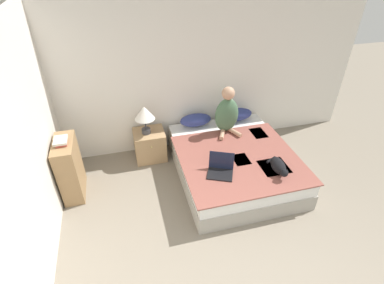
% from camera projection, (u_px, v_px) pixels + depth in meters
% --- Properties ---
extents(wall_back, '(5.59, 0.05, 2.55)m').
position_uv_depth(wall_back, '(200.00, 75.00, 4.84)').
color(wall_back, silver).
rests_on(wall_back, ground_plane).
extents(wall_side, '(0.05, 4.70, 2.55)m').
position_uv_depth(wall_side, '(21.00, 171.00, 2.87)').
color(wall_side, silver).
rests_on(wall_side, ground_plane).
extents(bed, '(1.71, 2.01, 0.47)m').
position_uv_depth(bed, '(233.00, 163.00, 4.63)').
color(bed, '#9E998E').
rests_on(bed, ground_plane).
extents(pillow_near, '(0.53, 0.26, 0.21)m').
position_uv_depth(pillow_near, '(196.00, 120.00, 5.04)').
color(pillow_near, navy).
rests_on(pillow_near, bed).
extents(pillow_far, '(0.53, 0.26, 0.21)m').
position_uv_depth(pillow_far, '(237.00, 114.00, 5.19)').
color(pillow_far, navy).
rests_on(pillow_far, bed).
extents(person_sitting, '(0.39, 0.38, 0.78)m').
position_uv_depth(person_sitting, '(227.00, 113.00, 4.76)').
color(person_sitting, '#476B4C').
rests_on(person_sitting, bed).
extents(cat_tabby, '(0.21, 0.51, 0.18)m').
position_uv_depth(cat_tabby, '(279.00, 166.00, 4.05)').
color(cat_tabby, black).
rests_on(cat_tabby, bed).
extents(laptop_open, '(0.43, 0.41, 0.26)m').
position_uv_depth(laptop_open, '(221.00, 169.00, 4.06)').
color(laptop_open, black).
rests_on(laptop_open, bed).
extents(nightstand, '(0.50, 0.46, 0.50)m').
position_uv_depth(nightstand, '(150.00, 145.00, 4.99)').
color(nightstand, tan).
rests_on(nightstand, ground_plane).
extents(table_lamp, '(0.32, 0.32, 0.48)m').
position_uv_depth(table_lamp, '(144.00, 114.00, 4.63)').
color(table_lamp, '#38383D').
rests_on(table_lamp, nightstand).
extents(bookshelf, '(0.27, 0.61, 0.88)m').
position_uv_depth(bookshelf, '(70.00, 168.00, 4.20)').
color(bookshelf, '#99754C').
rests_on(bookshelf, ground_plane).
extents(book_stack_top, '(0.17, 0.22, 0.06)m').
position_uv_depth(book_stack_top, '(61.00, 141.00, 3.92)').
color(book_stack_top, '#B24238').
rests_on(book_stack_top, bookshelf).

